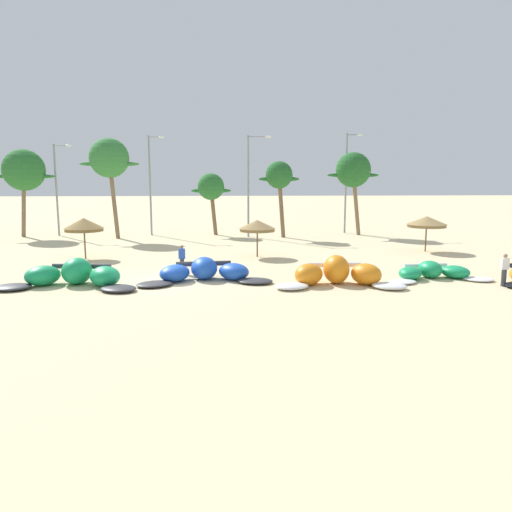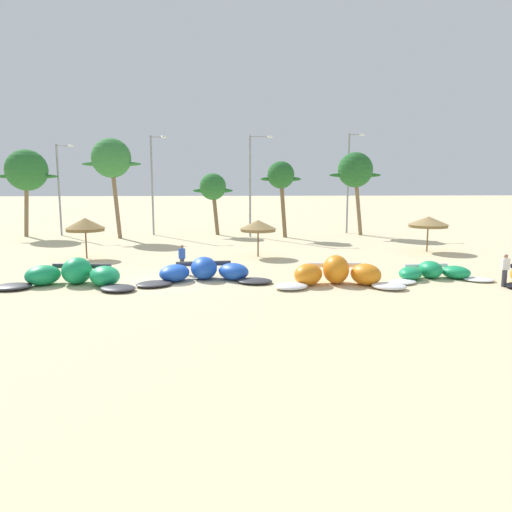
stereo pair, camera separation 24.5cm
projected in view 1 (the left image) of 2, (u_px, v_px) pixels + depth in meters
name	position (u px, v px, depth m)	size (l,w,h in m)	color
ground_plane	(162.00, 282.00, 25.34)	(260.00, 260.00, 0.00)	beige
kite_left	(74.00, 276.00, 24.43)	(7.28, 3.76, 1.34)	#333338
kite_left_of_center	(205.00, 272.00, 25.68)	(7.18, 3.59, 1.18)	#333338
kite_center	(337.00, 274.00, 24.66)	(6.73, 3.25, 1.45)	white
kite_right_of_center	(433.00, 272.00, 26.17)	(6.03, 3.01, 0.92)	white
beach_umbrella_near_van	(84.00, 225.00, 32.47)	(2.59, 2.59, 2.71)	brown
beach_umbrella_middle	(257.00, 226.00, 33.34)	(2.50, 2.50, 2.51)	brown
beach_umbrella_near_palms	(427.00, 222.00, 35.75)	(2.89, 2.89, 2.58)	brown
person_near_kites	(182.00, 259.00, 27.53)	(0.36, 0.24, 1.62)	#383842
person_by_umbrellas	(504.00, 270.00, 24.27)	(0.36, 0.24, 1.62)	#383842
palm_left	(24.00, 171.00, 44.40)	(5.59, 3.73, 7.91)	#7F6647
palm_left_of_gap	(109.00, 159.00, 42.92)	(5.15, 3.43, 8.78)	#7F6647
palm_center_left	(211.00, 188.00, 46.17)	(3.75, 2.50, 5.79)	brown
palm_center_right	(279.00, 177.00, 43.95)	(3.65, 2.44, 6.83)	brown
palm_right_of_gap	(353.00, 171.00, 45.73)	(4.87, 3.24, 7.71)	#7F6647
lamppost_west	(58.00, 185.00, 45.46)	(1.68, 0.24, 8.41)	gray
lamppost_west_center	(151.00, 180.00, 45.87)	(1.55, 0.24, 9.22)	gray
lamppost_east_center	(250.00, 180.00, 44.41)	(2.16, 0.24, 9.12)	gray
lamppost_east	(347.00, 178.00, 47.65)	(1.61, 0.24, 9.57)	gray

